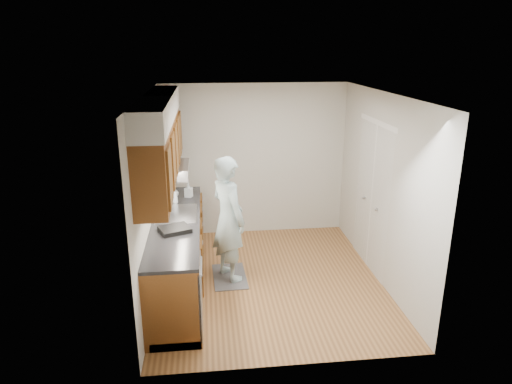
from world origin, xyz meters
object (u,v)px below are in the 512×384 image
person (228,211)px  dish_rack (175,229)px  soap_bottle_b (189,190)px  soap_bottle_c (174,192)px  soap_bottle_a (174,196)px

person → dish_rack: person is taller
person → soap_bottle_b: person is taller
soap_bottle_b → dish_rack: soap_bottle_b is taller
soap_bottle_c → dish_rack: soap_bottle_c is taller
person → soap_bottle_b: 0.92m
soap_bottle_b → soap_bottle_c: size_ratio=1.35×
soap_bottle_a → soap_bottle_b: soap_bottle_a is taller
soap_bottle_a → dish_rack: 1.02m
person → dish_rack: 0.86m
person → soap_bottle_b: size_ratio=9.12×
soap_bottle_a → soap_bottle_c: size_ratio=1.52×
soap_bottle_a → dish_rack: soap_bottle_a is taller
dish_rack → soap_bottle_a: bearing=71.6°
soap_bottle_a → dish_rack: size_ratio=0.70×
dish_rack → soap_bottle_c: bearing=71.7°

